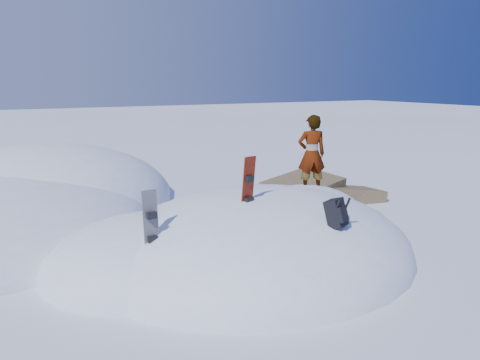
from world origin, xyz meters
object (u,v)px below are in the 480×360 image
snowboard_red (248,192)px  backpack (337,213)px  snowboard_dark (151,230)px  person (312,154)px

snowboard_red → backpack: 1.77m
snowboard_dark → snowboard_red: bearing=-0.1°
snowboard_red → person: 2.95m
snowboard_red → person: person is taller
snowboard_red → backpack: (1.10, -1.37, -0.24)m
backpack → person: size_ratio=0.31×
snowboard_dark → backpack: 3.38m
person → snowboard_red: bearing=47.6°
backpack → person: 3.19m
snowboard_red → snowboard_dark: bearing=169.2°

